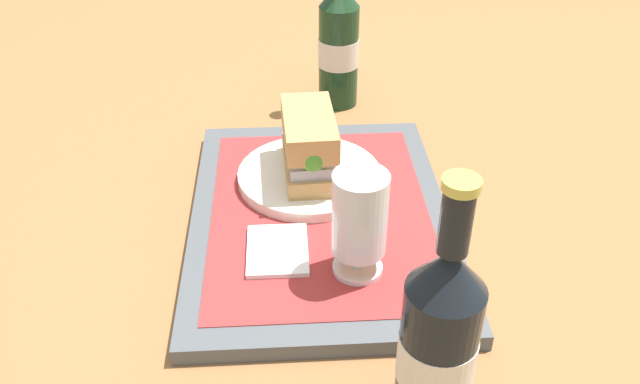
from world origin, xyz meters
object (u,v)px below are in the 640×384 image
object	(u,v)px
beer_glass	(359,220)
plate	(309,176)
second_bottle	(339,44)
beer_bottle	(438,344)
sandwich	(309,145)

from	to	relation	value
beer_glass	plate	bearing A→B (deg)	-166.16
beer_glass	second_bottle	size ratio (longest dim) A/B	0.47
beer_glass	beer_bottle	bearing A→B (deg)	12.94
beer_bottle	second_bottle	distance (m)	0.63
plate	sandwich	xyz separation A→B (m)	(0.00, 0.00, 0.05)
beer_bottle	second_bottle	bearing A→B (deg)	-177.46
plate	sandwich	distance (m)	0.05
second_bottle	beer_glass	bearing A→B (deg)	-1.95
sandwich	beer_bottle	xyz separation A→B (m)	(0.37, 0.09, 0.03)
beer_glass	beer_bottle	world-z (taller)	beer_bottle
sandwich	beer_bottle	world-z (taller)	beer_bottle
beer_glass	beer_bottle	distance (m)	0.19
beer_glass	sandwich	bearing A→B (deg)	-165.95
sandwich	beer_glass	size ratio (longest dim) A/B	1.08
sandwich	beer_glass	world-z (taller)	beer_glass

